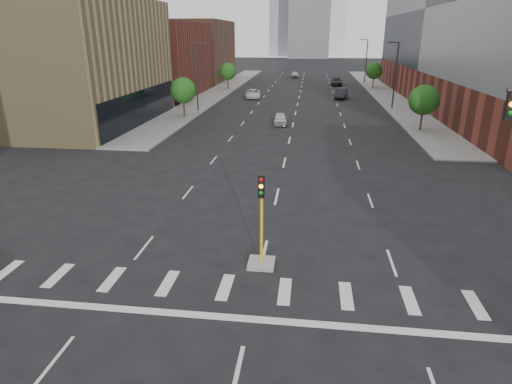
% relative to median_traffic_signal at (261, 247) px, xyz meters
% --- Properties ---
extents(sidewalk_left_far, '(5.00, 92.00, 0.15)m').
position_rel_median_traffic_signal_xyz_m(sidewalk_left_far, '(-15.00, 65.03, -0.90)').
color(sidewalk_left_far, gray).
rests_on(sidewalk_left_far, ground).
extents(sidewalk_right_far, '(5.00, 92.00, 0.15)m').
position_rel_median_traffic_signal_xyz_m(sidewalk_right_far, '(15.00, 65.03, -0.90)').
color(sidewalk_right_far, gray).
rests_on(sidewalk_right_far, ground).
extents(building_left_mid, '(20.00, 24.00, 14.00)m').
position_rel_median_traffic_signal_xyz_m(building_left_mid, '(-27.50, 31.03, 6.03)').
color(building_left_mid, '#9C8358').
rests_on(building_left_mid, ground).
extents(building_left_far_a, '(20.00, 22.00, 12.00)m').
position_rel_median_traffic_signal_xyz_m(building_left_far_a, '(-27.50, 57.03, 5.03)').
color(building_left_far_a, brown).
rests_on(building_left_far_a, ground).
extents(building_left_far_b, '(20.00, 24.00, 13.00)m').
position_rel_median_traffic_signal_xyz_m(building_left_far_b, '(-27.50, 83.03, 5.53)').
color(building_left_far_b, brown).
rests_on(building_left_far_b, ground).
extents(building_right_main, '(24.00, 70.00, 22.00)m').
position_rel_median_traffic_signal_xyz_m(building_right_main, '(29.50, 51.03, 10.03)').
color(building_right_main, brown).
rests_on(building_right_main, ground).
extents(tower_mid, '(18.00, 18.00, 44.00)m').
position_rel_median_traffic_signal_xyz_m(tower_mid, '(0.00, 191.03, 21.03)').
color(tower_mid, slate).
rests_on(tower_mid, ground).
extents(median_traffic_signal, '(1.20, 1.20, 4.40)m').
position_rel_median_traffic_signal_xyz_m(median_traffic_signal, '(0.00, 0.00, 0.00)').
color(median_traffic_signal, '#999993').
rests_on(median_traffic_signal, ground).
extents(streetlight_right_a, '(1.60, 0.22, 9.07)m').
position_rel_median_traffic_signal_xyz_m(streetlight_right_a, '(13.41, 46.03, 4.04)').
color(streetlight_right_a, '#2D2D30').
rests_on(streetlight_right_a, ground).
extents(streetlight_right_b, '(1.60, 0.22, 9.07)m').
position_rel_median_traffic_signal_xyz_m(streetlight_right_b, '(13.41, 81.03, 4.04)').
color(streetlight_right_b, '#2D2D30').
rests_on(streetlight_right_b, ground).
extents(streetlight_left, '(1.60, 0.22, 9.07)m').
position_rel_median_traffic_signal_xyz_m(streetlight_left, '(-13.41, 41.03, 4.04)').
color(streetlight_left, '#2D2D30').
rests_on(streetlight_left, ground).
extents(tree_left_near, '(3.20, 3.20, 4.85)m').
position_rel_median_traffic_signal_xyz_m(tree_left_near, '(-14.00, 36.03, 2.42)').
color(tree_left_near, '#382619').
rests_on(tree_left_near, ground).
extents(tree_left_far, '(3.20, 3.20, 4.85)m').
position_rel_median_traffic_signal_xyz_m(tree_left_far, '(-14.00, 66.03, 2.42)').
color(tree_left_far, '#382619').
rests_on(tree_left_far, ground).
extents(tree_right_near, '(3.20, 3.20, 4.85)m').
position_rel_median_traffic_signal_xyz_m(tree_right_near, '(14.00, 31.03, 2.42)').
color(tree_right_near, '#382619').
rests_on(tree_right_near, ground).
extents(tree_right_far, '(3.20, 3.20, 4.85)m').
position_rel_median_traffic_signal_xyz_m(tree_right_far, '(14.00, 71.03, 2.42)').
color(tree_right_far, '#382619').
rests_on(tree_right_far, ground).
extents(car_near_left, '(1.83, 4.04, 1.35)m').
position_rel_median_traffic_signal_xyz_m(car_near_left, '(-1.50, 33.01, -0.30)').
color(car_near_left, silver).
rests_on(car_near_left, ground).
extents(car_mid_right, '(2.43, 5.23, 1.66)m').
position_rel_median_traffic_signal_xyz_m(car_mid_right, '(6.96, 56.03, -0.14)').
color(car_mid_right, '#222228').
rests_on(car_mid_right, ground).
extents(car_far_left, '(3.04, 5.45, 1.44)m').
position_rel_median_traffic_signal_xyz_m(car_far_left, '(-7.63, 54.75, -0.25)').
color(car_far_left, silver).
rests_on(car_far_left, ground).
extents(car_deep_right, '(2.78, 5.87, 1.65)m').
position_rel_median_traffic_signal_xyz_m(car_deep_right, '(7.20, 75.59, -0.15)').
color(car_deep_right, black).
rests_on(car_deep_right, ground).
extents(car_distant, '(1.98, 4.40, 1.47)m').
position_rel_median_traffic_signal_xyz_m(car_distant, '(-2.09, 92.47, -0.24)').
color(car_distant, silver).
rests_on(car_distant, ground).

